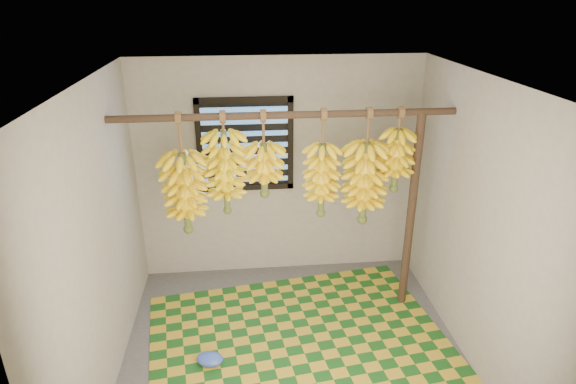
{
  "coord_description": "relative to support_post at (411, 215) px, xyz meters",
  "views": [
    {
      "loc": [
        -0.4,
        -3.31,
        3.0
      ],
      "look_at": [
        0.0,
        0.55,
        1.35
      ],
      "focal_mm": 30.0,
      "sensor_mm": 36.0,
      "label": 1
    }
  ],
  "objects": [
    {
      "name": "floor",
      "position": [
        -1.2,
        -0.7,
        -1.0
      ],
      "size": [
        3.0,
        3.0,
        0.01
      ],
      "primitive_type": "cube",
      "color": "#4B4B4B",
      "rests_on": "ground"
    },
    {
      "name": "hanging_pole",
      "position": [
        -1.2,
        0.0,
        1.0
      ],
      "size": [
        3.0,
        0.06,
        0.06
      ],
      "primitive_type": "cylinder",
      "rotation": [
        0.0,
        1.57,
        0.0
      ],
      "color": "#402B1E",
      "rests_on": "wall_left"
    },
    {
      "name": "banana_bunch_a",
      "position": [
        -2.11,
        0.0,
        0.31
      ],
      "size": [
        0.39,
        0.39,
        1.11
      ],
      "color": "brown",
      "rests_on": "hanging_pole"
    },
    {
      "name": "wall_back",
      "position": [
        -1.2,
        0.8,
        0.2
      ],
      "size": [
        3.0,
        0.01,
        2.4
      ],
      "primitive_type": "cube",
      "color": "gray",
      "rests_on": "floor"
    },
    {
      "name": "banana_bunch_e",
      "position": [
        -0.48,
        0.0,
        0.34
      ],
      "size": [
        0.4,
        0.4,
        1.1
      ],
      "color": "brown",
      "rests_on": "hanging_pole"
    },
    {
      "name": "window",
      "position": [
        -1.55,
        0.78,
        0.5
      ],
      "size": [
        1.0,
        0.04,
        1.0
      ],
      "color": "black",
      "rests_on": "wall_back"
    },
    {
      "name": "woven_mat",
      "position": [
        -1.12,
        -0.56,
        -0.99
      ],
      "size": [
        2.95,
        2.5,
        0.01
      ],
      "primitive_type": "cube",
      "rotation": [
        0.0,
        0.0,
        0.14
      ],
      "color": "#164E18",
      "rests_on": "floor"
    },
    {
      "name": "wall_right",
      "position": [
        0.3,
        -0.7,
        0.2
      ],
      "size": [
        0.01,
        3.0,
        2.4
      ],
      "primitive_type": "cube",
      "color": "gray",
      "rests_on": "floor"
    },
    {
      "name": "support_post",
      "position": [
        0.0,
        0.0,
        0.0
      ],
      "size": [
        0.08,
        0.08,
        2.0
      ],
      "primitive_type": "cylinder",
      "color": "#402B1E",
      "rests_on": "floor"
    },
    {
      "name": "banana_bunch_b",
      "position": [
        -1.74,
        -0.0,
        0.49
      ],
      "size": [
        0.37,
        0.37,
        0.94
      ],
      "color": "brown",
      "rests_on": "hanging_pole"
    },
    {
      "name": "banana_bunch_c",
      "position": [
        -1.4,
        0.0,
        0.51
      ],
      "size": [
        0.34,
        0.34,
        0.79
      ],
      "color": "brown",
      "rests_on": "hanging_pole"
    },
    {
      "name": "wall_left",
      "position": [
        -2.71,
        -0.7,
        0.2
      ],
      "size": [
        0.01,
        3.0,
        2.4
      ],
      "primitive_type": "cube",
      "color": "gray",
      "rests_on": "floor"
    },
    {
      "name": "banana_bunch_d",
      "position": [
        -0.88,
        0.0,
        0.39
      ],
      "size": [
        0.31,
        0.31,
        1.01
      ],
      "color": "brown",
      "rests_on": "hanging_pole"
    },
    {
      "name": "ceiling",
      "position": [
        -1.2,
        -0.7,
        1.4
      ],
      "size": [
        3.0,
        3.0,
        0.01
      ],
      "primitive_type": "cube",
      "color": "silver",
      "rests_on": "wall_back"
    },
    {
      "name": "banana_bunch_f",
      "position": [
        -0.19,
        -0.0,
        0.56
      ],
      "size": [
        0.29,
        0.29,
        0.79
      ],
      "color": "brown",
      "rests_on": "hanging_pole"
    },
    {
      "name": "plastic_bag",
      "position": [
        -1.93,
        -0.72,
        -0.94
      ],
      "size": [
        0.27,
        0.23,
        0.1
      ],
      "primitive_type": "ellipsoid",
      "rotation": [
        0.0,
        0.0,
        -0.27
      ],
      "color": "blue",
      "rests_on": "woven_mat"
    }
  ]
}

